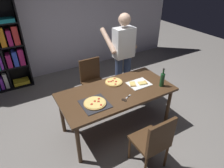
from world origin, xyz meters
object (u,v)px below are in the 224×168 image
(dining_table, at_px, (117,95))
(pepperoni_pizza_on_tray, at_px, (95,103))
(wine_bottle, at_px, (162,80))
(person_serving_pizza, at_px, (123,54))
(second_pizza_plain, at_px, (114,82))
(kitchen_scissors, at_px, (126,99))
(chair_far_side, at_px, (92,79))
(chair_near_camera, at_px, (154,141))

(dining_table, bearing_deg, pepperoni_pizza_on_tray, -163.39)
(wine_bottle, bearing_deg, dining_table, 161.60)
(person_serving_pizza, bearing_deg, dining_table, -128.71)
(wine_bottle, relative_size, second_pizza_plain, 1.08)
(kitchen_scissors, relative_size, second_pizza_plain, 0.68)
(wine_bottle, relative_size, kitchen_scissors, 1.60)
(pepperoni_pizza_on_tray, bearing_deg, person_serving_pizza, 39.64)
(dining_table, distance_m, pepperoni_pizza_on_tray, 0.47)
(person_serving_pizza, height_order, second_pizza_plain, person_serving_pizza)
(person_serving_pizza, distance_m, kitchen_scissors, 1.13)
(person_serving_pizza, relative_size, kitchen_scissors, 8.88)
(dining_table, height_order, second_pizza_plain, second_pizza_plain)
(dining_table, relative_size, wine_bottle, 5.73)
(wine_bottle, bearing_deg, chair_far_side, 121.47)
(pepperoni_pizza_on_tray, bearing_deg, dining_table, 16.61)
(chair_near_camera, xyz_separation_m, pepperoni_pizza_on_tray, (-0.45, 0.79, 0.25))
(pepperoni_pizza_on_tray, height_order, wine_bottle, wine_bottle)
(pepperoni_pizza_on_tray, xyz_separation_m, second_pizza_plain, (0.54, 0.38, -0.00))
(chair_near_camera, relative_size, kitchen_scissors, 4.57)
(person_serving_pizza, xyz_separation_m, pepperoni_pizza_on_tray, (-1.01, -0.84, -0.23))
(dining_table, height_order, chair_far_side, chair_far_side)
(chair_near_camera, height_order, pepperoni_pizza_on_tray, chair_near_camera)
(chair_near_camera, distance_m, wine_bottle, 1.05)
(chair_near_camera, xyz_separation_m, kitchen_scissors, (0.00, 0.67, 0.24))
(dining_table, relative_size, chair_far_side, 2.01)
(pepperoni_pizza_on_tray, relative_size, second_pizza_plain, 1.31)
(person_serving_pizza, bearing_deg, chair_near_camera, -109.11)
(person_serving_pizza, bearing_deg, pepperoni_pizza_on_tray, -140.36)
(pepperoni_pizza_on_tray, height_order, second_pizza_plain, pepperoni_pizza_on_tray)
(chair_far_side, relative_size, second_pizza_plain, 3.09)
(wine_bottle, height_order, kitchen_scissors, wine_bottle)
(chair_far_side, bearing_deg, second_pizza_plain, -82.42)
(person_serving_pizza, xyz_separation_m, wine_bottle, (0.15, -0.94, -0.13))
(chair_near_camera, relative_size, second_pizza_plain, 3.09)
(dining_table, bearing_deg, chair_near_camera, -90.00)
(chair_near_camera, distance_m, person_serving_pizza, 1.79)
(dining_table, height_order, chair_near_camera, chair_near_camera)
(dining_table, distance_m, second_pizza_plain, 0.27)
(person_serving_pizza, distance_m, wine_bottle, 0.96)
(kitchen_scissors, bearing_deg, wine_bottle, 1.07)
(dining_table, xyz_separation_m, chair_far_side, (0.00, 0.92, -0.17))
(pepperoni_pizza_on_tray, distance_m, wine_bottle, 1.16)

